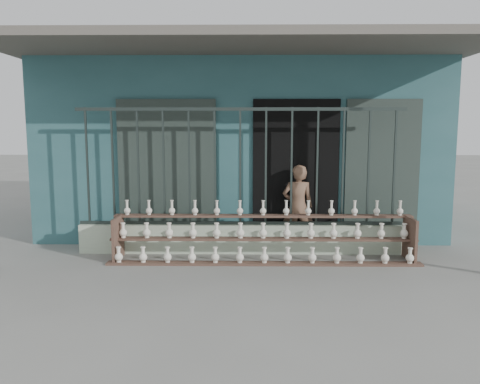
{
  "coord_description": "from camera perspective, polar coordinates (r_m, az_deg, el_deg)",
  "views": [
    {
      "loc": [
        0.09,
        -5.83,
        1.91
      ],
      "look_at": [
        0.0,
        1.0,
        1.0
      ],
      "focal_mm": 35.0,
      "sensor_mm": 36.0,
      "label": 1
    }
  ],
  "objects": [
    {
      "name": "security_fence",
      "position": [
        7.16,
        0.03,
        3.09
      ],
      "size": [
        5.0,
        0.04,
        1.8
      ],
      "color": "#283330",
      "rests_on": "parapet_wall"
    },
    {
      "name": "shelf_rack",
      "position": [
        6.9,
        2.87,
        -5.39
      ],
      "size": [
        4.5,
        0.68,
        0.85
      ],
      "color": "brown",
      "rests_on": "ground"
    },
    {
      "name": "elderly_woman",
      "position": [
        7.58,
        7.06,
        -1.81
      ],
      "size": [
        0.51,
        0.34,
        1.36
      ],
      "primitive_type": "imported",
      "rotation": [
        0.0,
        0.0,
        3.17
      ],
      "color": "brown",
      "rests_on": "ground"
    },
    {
      "name": "ground",
      "position": [
        6.14,
        -0.12,
        -10.55
      ],
      "size": [
        60.0,
        60.0,
        0.0
      ],
      "primitive_type": "plane",
      "color": "slate"
    },
    {
      "name": "parapet_wall",
      "position": [
        7.33,
        0.03,
        -5.7
      ],
      "size": [
        5.0,
        0.2,
        0.45
      ],
      "primitive_type": "cube",
      "color": "#B7C9AC",
      "rests_on": "ground"
    },
    {
      "name": "workshop_building",
      "position": [
        10.07,
        0.27,
        5.94
      ],
      "size": [
        7.4,
        6.6,
        3.21
      ],
      "color": "#2B565A",
      "rests_on": "ground"
    }
  ]
}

